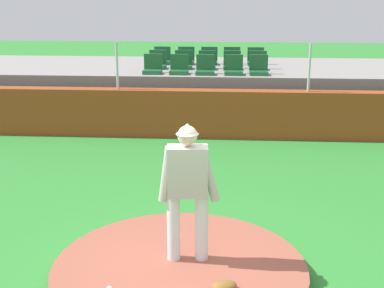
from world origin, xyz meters
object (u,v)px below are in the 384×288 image
object	(u,v)px
pitcher	(187,183)
fielding_glove	(224,286)
stadium_chair_8	(232,63)
stadium_chair_10	(162,59)
stadium_chair_12	(209,59)
stadium_chair_1	(179,68)
stadium_chair_0	(153,67)
stadium_chair_13	(232,59)
stadium_chair_6	(183,63)
stadium_chair_14	(256,59)
stadium_chair_4	(259,68)
stadium_chair_5	(158,63)
stadium_chair_9	(258,64)
stadium_chair_11	(186,59)
stadium_chair_3	(234,68)
stadium_chair_2	(205,68)
stadium_chair_7	(207,63)

from	to	relation	value
pitcher	fielding_glove	bearing A→B (deg)	-60.71
fielding_glove	stadium_chair_8	distance (m)	9.49
stadium_chair_10	pitcher	bearing A→B (deg)	98.76
stadium_chair_12	stadium_chair_1	bearing A→B (deg)	68.04
pitcher	stadium_chair_0	distance (m)	7.96
stadium_chair_8	stadium_chair_13	world-z (taller)	same
pitcher	stadium_chair_8	distance (m)	8.71
pitcher	stadium_chair_1	distance (m)	7.84
pitcher	stadium_chair_8	size ratio (longest dim) A/B	3.61
stadium_chair_6	stadium_chair_10	bearing A→B (deg)	-51.41
fielding_glove	stadium_chair_14	distance (m)	10.40
stadium_chair_4	stadium_chair_12	distance (m)	2.26
stadium_chair_0	stadium_chair_5	distance (m)	0.89
stadium_chair_4	stadium_chair_9	size ratio (longest dim) A/B	1.00
stadium_chair_12	stadium_chair_14	bearing A→B (deg)	178.98
stadium_chair_11	stadium_chair_9	bearing A→B (deg)	156.32
stadium_chair_1	stadium_chair_3	distance (m)	1.44
stadium_chair_0	stadium_chair_11	distance (m)	1.94
stadium_chair_4	stadium_chair_10	bearing A→B (deg)	-33.02
stadium_chair_5	fielding_glove	bearing A→B (deg)	101.85
pitcher	stadium_chair_9	distance (m)	8.79
stadium_chair_9	stadium_chair_14	size ratio (longest dim) A/B	1.00
stadium_chair_1	stadium_chair_10	bearing A→B (deg)	-69.54
stadium_chair_2	stadium_chair_4	distance (m)	1.40
stadium_chair_4	stadium_chair_9	world-z (taller)	same
pitcher	stadium_chair_10	bearing A→B (deg)	94.39
stadium_chair_12	stadium_chair_14	world-z (taller)	same
stadium_chair_5	stadium_chair_6	size ratio (longest dim) A/B	1.00
stadium_chair_8	stadium_chair_14	world-z (taller)	same
stadium_chair_5	stadium_chair_13	world-z (taller)	same
stadium_chair_11	stadium_chair_14	distance (m)	2.05
stadium_chair_4	stadium_chair_6	bearing A→B (deg)	-23.81
stadium_chair_6	stadium_chair_11	size ratio (longest dim) A/B	1.00
fielding_glove	stadium_chair_9	distance (m)	9.53
stadium_chair_9	stadium_chair_12	bearing A→B (deg)	-33.31
stadium_chair_11	fielding_glove	bearing A→B (deg)	96.86
stadium_chair_1	stadium_chair_12	size ratio (longest dim) A/B	1.00
stadium_chair_0	stadium_chair_1	world-z (taller)	same
stadium_chair_7	stadium_chair_12	size ratio (longest dim) A/B	1.00
stadium_chair_3	stadium_chair_10	xyz separation A→B (m)	(-2.11, 1.82, 0.00)
stadium_chair_5	stadium_chair_14	xyz separation A→B (m)	(2.78, 0.88, 0.00)
stadium_chair_1	stadium_chair_7	bearing A→B (deg)	-128.43
fielding_glove	stadium_chair_14	xyz separation A→B (m)	(0.81, 10.29, 1.26)
stadium_chair_8	stadium_chair_13	xyz separation A→B (m)	(-0.00, 0.92, 0.00)
fielding_glove	stadium_chair_12	xyz separation A→B (m)	(-0.56, 10.32, 1.26)
stadium_chair_0	stadium_chair_3	world-z (taller)	same
stadium_chair_7	stadium_chair_8	world-z (taller)	same
stadium_chair_2	stadium_chair_14	bearing A→B (deg)	-127.66
stadium_chair_4	stadium_chair_13	world-z (taller)	same
stadium_chair_2	stadium_chair_11	bearing A→B (deg)	-70.65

